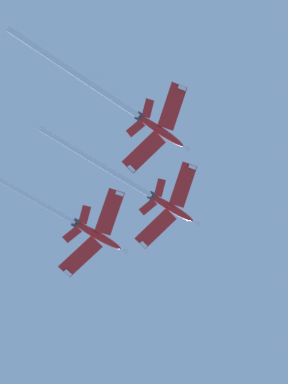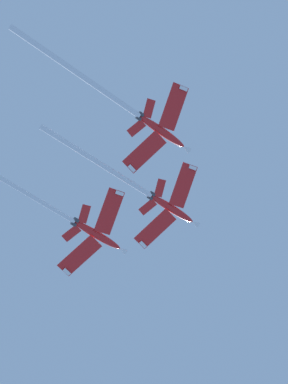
# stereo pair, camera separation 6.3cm
# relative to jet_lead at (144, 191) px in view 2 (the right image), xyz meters

# --- Properties ---
(jet_lead) EXTENTS (19.55, 35.76, 19.92)m
(jet_lead) POSITION_rel_jet_lead_xyz_m (0.00, 0.00, 0.00)
(jet_lead) COLOR red
(jet_left_wing) EXTENTS (19.50, 36.69, 20.80)m
(jet_left_wing) POSITION_rel_jet_lead_xyz_m (-9.78, -11.33, -4.82)
(jet_left_wing) COLOR red
(jet_right_wing) EXTENTS (19.55, 38.64, 20.17)m
(jet_right_wing) POSITION_rel_jet_lead_xyz_m (14.37, -8.53, -5.63)
(jet_right_wing) COLOR red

